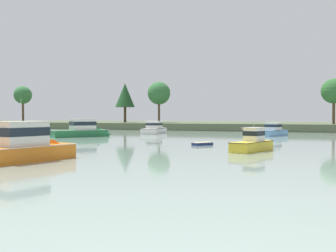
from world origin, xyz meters
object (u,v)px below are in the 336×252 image
dinghy_navy (202,144)px  cruiser_orange (28,151)px  cruiser_white (156,130)px  cruiser_yellow (255,146)px  cruiser_green (85,132)px  cruiser_skyblue (274,133)px

dinghy_navy → cruiser_orange: 21.54m
cruiser_white → cruiser_orange: 48.50m
cruiser_orange → cruiser_yellow: size_ratio=1.49×
cruiser_orange → cruiser_green: bearing=116.8°
dinghy_navy → cruiser_yellow: size_ratio=0.38×
dinghy_navy → cruiser_skyblue: bearing=78.8°
cruiser_white → cruiser_yellow: 40.68m
cruiser_orange → cruiser_green: cruiser_orange is taller
cruiser_green → cruiser_yellow: bearing=-28.5°
cruiser_green → cruiser_yellow: 34.40m
dinghy_navy → cruiser_yellow: bearing=-37.0°
cruiser_green → cruiser_yellow: cruiser_green is taller
cruiser_white → cruiser_yellow: bearing=-52.7°
cruiser_white → dinghy_navy: size_ratio=3.59×
cruiser_white → cruiser_orange: bearing=-77.8°
cruiser_white → cruiser_green: 16.91m
dinghy_navy → cruiser_yellow: (6.83, -5.14, 0.37)m
dinghy_navy → cruiser_yellow: 8.56m
cruiser_white → dinghy_navy: (17.81, -27.22, -0.44)m
cruiser_white → cruiser_skyblue: cruiser_white is taller
cruiser_green → cruiser_yellow: size_ratio=1.41×
cruiser_green → cruiser_white: bearing=70.7°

